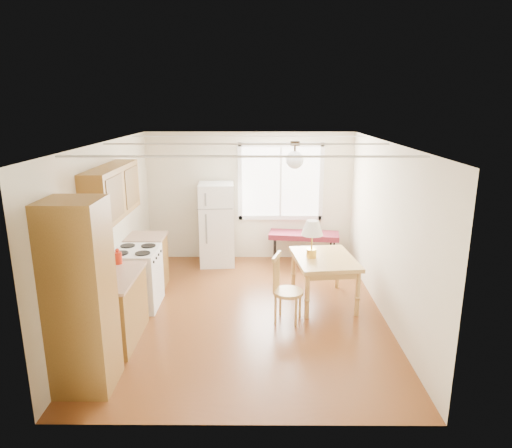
{
  "coord_description": "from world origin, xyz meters",
  "views": [
    {
      "loc": [
        0.17,
        -6.27,
        3.03
      ],
      "look_at": [
        0.13,
        0.78,
        1.15
      ],
      "focal_mm": 32.0,
      "sensor_mm": 36.0,
      "label": 1
    }
  ],
  "objects_px": {
    "chair": "(282,284)",
    "dining_table": "(324,263)",
    "refrigerator": "(217,224)",
    "bench": "(304,236)"
  },
  "relations": [
    {
      "from": "refrigerator",
      "to": "dining_table",
      "type": "xyz_separation_m",
      "value": [
        1.81,
        -1.76,
        -0.15
      ]
    },
    {
      "from": "refrigerator",
      "to": "chair",
      "type": "height_order",
      "value": "refrigerator"
    },
    {
      "from": "refrigerator",
      "to": "bench",
      "type": "bearing_deg",
      "value": -3.12
    },
    {
      "from": "chair",
      "to": "dining_table",
      "type": "bearing_deg",
      "value": 58.92
    },
    {
      "from": "refrigerator",
      "to": "dining_table",
      "type": "height_order",
      "value": "refrigerator"
    },
    {
      "from": "bench",
      "to": "chair",
      "type": "xyz_separation_m",
      "value": [
        -0.54,
        -2.42,
        0.01
      ]
    },
    {
      "from": "refrigerator",
      "to": "bench",
      "type": "height_order",
      "value": "refrigerator"
    },
    {
      "from": "refrigerator",
      "to": "chair",
      "type": "distance_m",
      "value": 2.66
    },
    {
      "from": "refrigerator",
      "to": "chair",
      "type": "bearing_deg",
      "value": -68.87
    },
    {
      "from": "bench",
      "to": "dining_table",
      "type": "bearing_deg",
      "value": -78.02
    }
  ]
}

